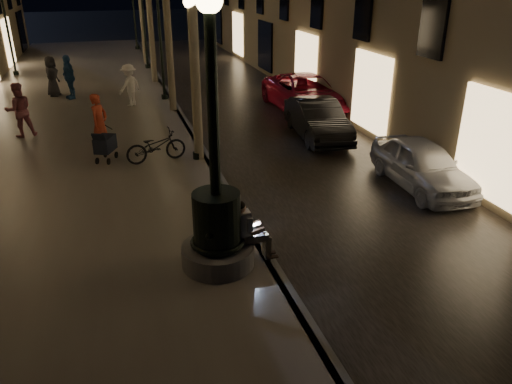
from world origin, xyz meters
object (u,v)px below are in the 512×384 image
object	(u,v)px
seated_man_laptop	(248,228)
car_front	(422,165)
pedestrian_blue	(69,77)
pedestrian_dark	(52,76)
bicycle	(156,146)
fountain_lamppost	(217,217)
pedestrian_pink	(19,110)
lamp_curb_a	(193,56)
stroller	(105,144)
lamp_curb_b	(159,27)
lamp_left_c	(5,16)
car_second	(317,119)
lamp_curb_d	(133,4)
pedestrian_white	(130,85)
pedestrian_red	(100,123)
lamp_curb_c	(143,13)
car_third	(306,93)

from	to	relation	value
seated_man_laptop	car_front	xyz separation A→B (m)	(5.59, 2.59, -0.24)
pedestrian_blue	pedestrian_dark	world-z (taller)	pedestrian_blue
seated_man_laptop	bicycle	bearing A→B (deg)	100.36
fountain_lamppost	pedestrian_pink	bearing A→B (deg)	115.03
pedestrian_dark	car_front	bearing A→B (deg)	-122.40
fountain_lamppost	pedestrian_dark	bearing A→B (deg)	104.08
lamp_curb_a	pedestrian_blue	world-z (taller)	lamp_curb_a
stroller	bicycle	bearing A→B (deg)	7.46
fountain_lamppost	lamp_curb_a	bearing A→B (deg)	83.35
lamp_curb_b	stroller	distance (m)	8.30
seated_man_laptop	lamp_curb_a	xyz separation A→B (m)	(0.09, 6.00, 2.35)
seated_man_laptop	stroller	world-z (taller)	seated_man_laptop
lamp_curb_b	fountain_lamppost	bearing A→B (deg)	-92.86
car_front	bicycle	distance (m)	7.57
seated_man_laptop	lamp_left_c	xyz separation A→B (m)	(-7.01, 22.00, 2.35)
seated_man_laptop	pedestrian_pink	world-z (taller)	pedestrian_pink
stroller	car_second	world-z (taller)	car_second
lamp_curb_d	car_front	size ratio (longest dim) A/B	1.28
pedestrian_pink	pedestrian_white	bearing A→B (deg)	-155.76
lamp_curb_d	pedestrian_dark	distance (m)	14.91
pedestrian_red	pedestrian_white	xyz separation A→B (m)	(1.25, 5.62, -0.04)
pedestrian_pink	pedestrian_white	xyz separation A→B (m)	(3.83, 3.31, -0.06)
seated_man_laptop	car_front	world-z (taller)	seated_man_laptop
lamp_curb_a	stroller	size ratio (longest dim) A/B	4.54
lamp_curb_a	pedestrian_pink	size ratio (longest dim) A/B	2.62
car_second	pedestrian_dark	world-z (taller)	pedestrian_dark
pedestrian_blue	car_front	bearing A→B (deg)	12.28
lamp_curb_d	stroller	xyz separation A→B (m)	(-2.64, -23.46, -2.50)
car_front	lamp_curb_d	bearing A→B (deg)	103.97
lamp_curb_c	pedestrian_pink	distance (m)	13.38
lamp_curb_b	pedestrian_red	bearing A→B (deg)	-113.14
lamp_curb_d	pedestrian_dark	bearing A→B (deg)	-108.66
pedestrian_pink	bicycle	world-z (taller)	pedestrian_pink
car_second	car_third	distance (m)	3.69
lamp_curb_c	pedestrian_white	distance (m)	9.18
pedestrian_red	pedestrian_pink	bearing A→B (deg)	83.20
stroller	car_third	distance (m)	9.29
lamp_curb_a	lamp_curb_d	bearing A→B (deg)	90.00
pedestrian_pink	bicycle	xyz separation A→B (m)	(4.12, -3.80, -0.45)
lamp_curb_b	pedestrian_dark	bearing A→B (deg)	156.78
lamp_left_c	stroller	world-z (taller)	lamp_left_c
fountain_lamppost	lamp_left_c	distance (m)	23.00
lamp_curb_a	bicycle	distance (m)	2.84
lamp_curb_b	pedestrian_pink	world-z (taller)	lamp_curb_b
fountain_lamppost	lamp_curb_d	size ratio (longest dim) A/B	1.08
stroller	pedestrian_red	xyz separation A→B (m)	(-0.10, 1.05, 0.37)
fountain_lamppost	car_third	size ratio (longest dim) A/B	0.98
lamp_curb_b	lamp_left_c	size ratio (longest dim) A/B	1.00
lamp_curb_b	pedestrian_dark	world-z (taller)	lamp_curb_b
seated_man_laptop	lamp_curb_b	bearing A→B (deg)	89.64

